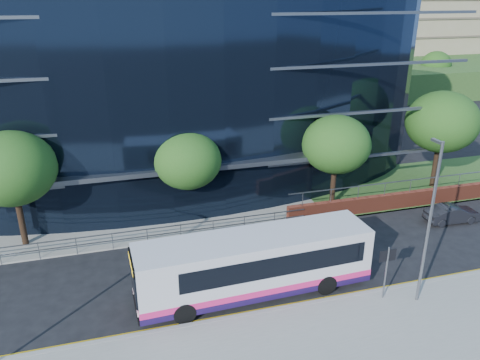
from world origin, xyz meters
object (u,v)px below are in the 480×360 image
object	(u,v)px
tree_dist_f	(436,64)
parked_car	(452,214)
tree_far_a	(11,169)
tree_dist_e	(345,68)
city_bus	(257,263)
tree_far_d	(442,122)
tree_far_b	(188,160)
tree_far_c	(336,145)
street_sign	(387,262)
streetlight_east	(429,220)

from	to	relation	value
tree_dist_f	parked_car	xyz separation A→B (m)	(-26.57, -37.43, -3.62)
tree_far_a	tree_dist_e	bearing A→B (deg)	39.96
tree_dist_f	city_bus	xyz separation A→B (m)	(-41.24, -41.28, -2.54)
parked_car	tree_dist_e	bearing A→B (deg)	-13.07
tree_far_a	tree_far_d	bearing A→B (deg)	1.97
tree_far_b	tree_far_c	size ratio (longest dim) A/B	0.93
tree_far_b	tree_dist_f	xyz separation A→B (m)	(43.00, 32.50, 0.00)
street_sign	tree_far_b	world-z (taller)	tree_far_b
tree_dist_f	city_bus	size ratio (longest dim) A/B	0.52
tree_far_b	parked_car	size ratio (longest dim) A/B	1.68
tree_dist_e	streetlight_east	distance (m)	45.85
tree_far_c	tree_dist_e	xyz separation A→B (m)	(17.00, 31.00, 0.00)
tree_far_d	city_bus	xyz separation A→B (m)	(-17.24, -9.28, -3.52)
tree_far_a	tree_far_b	distance (m)	10.03
streetlight_east	tree_dist_f	bearing A→B (deg)	52.42
street_sign	tree_far_a	bearing A→B (deg)	148.83
tree_far_c	tree_dist_e	distance (m)	35.36
streetlight_east	parked_car	xyz separation A→B (m)	(7.43, 6.75, -3.85)
street_sign	tree_dist_f	size ratio (longest dim) A/B	0.46
tree_far_b	city_bus	size ratio (longest dim) A/B	0.52
tree_far_b	parked_car	xyz separation A→B (m)	(16.43, -4.93, -3.62)
tree_far_a	city_bus	bearing A→B (deg)	-35.13
tree_far_a	tree_dist_e	world-z (taller)	tree_far_a
street_sign	streetlight_east	world-z (taller)	streetlight_east
tree_dist_e	parked_car	world-z (taller)	tree_dist_e
street_sign	city_bus	distance (m)	6.21
parked_car	tree_far_a	bearing A→B (deg)	84.04
streetlight_east	tree_far_d	bearing A→B (deg)	50.60
tree_far_b	streetlight_east	size ratio (longest dim) A/B	0.76
tree_far_d	tree_dist_f	bearing A→B (deg)	53.13
tree_far_d	tree_far_b	bearing A→B (deg)	-178.49
tree_far_b	tree_far_d	distance (m)	19.03
tree_far_c	streetlight_east	world-z (taller)	streetlight_east
tree_dist_f	tree_far_a	bearing A→B (deg)	-148.09
tree_far_b	street_sign	bearing A→B (deg)	-55.92
tree_far_d	parked_car	size ratio (longest dim) A/B	2.07
tree_far_a	tree_dist_f	world-z (taller)	tree_far_a
parked_car	tree_far_d	bearing A→B (deg)	-21.78
street_sign	parked_car	xyz separation A→B (m)	(8.93, 6.16, -1.56)
tree_far_d	streetlight_east	world-z (taller)	streetlight_east
tree_dist_e	tree_dist_f	distance (m)	16.13
tree_dist_f	tree_far_b	bearing A→B (deg)	-142.92
tree_dist_e	tree_dist_f	xyz separation A→B (m)	(16.00, 2.00, -0.33)
streetlight_east	tree_far_a	bearing A→B (deg)	149.54
city_bus	parked_car	size ratio (longest dim) A/B	3.27
tree_far_a	tree_dist_f	xyz separation A→B (m)	(53.00, 33.00, -0.65)
parked_car	tree_far_c	bearing A→B (deg)	59.01
tree_far_c	streetlight_east	xyz separation A→B (m)	(-1.00, -11.17, -0.10)
streetlight_east	city_bus	xyz separation A→B (m)	(-7.24, 2.90, -2.77)
tree_far_c	tree_far_d	world-z (taller)	tree_far_d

